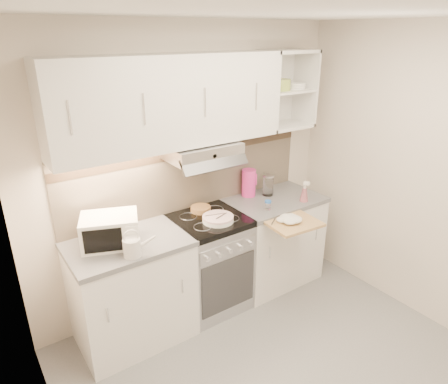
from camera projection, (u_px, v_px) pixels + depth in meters
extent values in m
plane|color=gray|center=(291.00, 380.00, 2.96)|extent=(3.00, 3.00, 0.00)
cube|color=beige|center=(190.00, 170.00, 3.56)|extent=(3.00, 0.04, 2.50)
cube|color=beige|center=(52.00, 323.00, 1.70)|extent=(0.04, 2.80, 2.50)
cube|color=beige|center=(434.00, 182.00, 3.29)|extent=(0.04, 2.80, 2.50)
cube|color=white|center=(322.00, 10.00, 2.02)|extent=(3.00, 2.80, 0.04)
cube|color=#C6B299|center=(191.00, 174.00, 3.56)|extent=(2.40, 0.02, 0.64)
cube|color=#37291E|center=(191.00, 152.00, 3.48)|extent=(2.40, 0.01, 0.08)
cube|color=white|center=(171.00, 102.00, 3.05)|extent=(1.90, 0.34, 0.70)
cube|color=white|center=(286.00, 90.00, 3.69)|extent=(0.50, 0.34, 0.70)
cylinder|color=#97B043|center=(280.00, 85.00, 3.63)|extent=(0.19, 0.19, 0.10)
cylinder|color=white|center=(296.00, 86.00, 3.74)|extent=(0.18, 0.18, 0.06)
cube|color=#B7B7BC|center=(202.00, 150.00, 3.32)|extent=(0.60, 0.40, 0.12)
cube|color=white|center=(132.00, 293.00, 3.24)|extent=(0.90, 0.60, 0.86)
cube|color=slate|center=(127.00, 244.00, 3.07)|extent=(0.92, 0.62, 0.04)
cube|color=white|center=(272.00, 241.00, 4.03)|extent=(0.90, 0.60, 0.86)
cube|color=slate|center=(274.00, 200.00, 3.86)|extent=(0.92, 0.62, 0.04)
cube|color=#B7B7BC|center=(210.00, 265.00, 3.64)|extent=(0.60, 0.58, 0.85)
cube|color=black|center=(209.00, 220.00, 3.47)|extent=(0.60, 0.60, 0.05)
cube|color=white|center=(110.00, 230.00, 2.99)|extent=(0.50, 0.44, 0.23)
cube|color=black|center=(118.00, 238.00, 2.87)|extent=(0.26, 0.11, 0.18)
cylinder|color=silver|center=(132.00, 248.00, 2.84)|extent=(0.13, 0.13, 0.14)
cone|color=silver|center=(145.00, 243.00, 2.87)|extent=(0.18, 0.07, 0.11)
torus|color=silver|center=(131.00, 237.00, 2.81)|extent=(0.11, 0.04, 0.11)
cylinder|color=white|center=(218.00, 220.00, 3.39)|extent=(0.27, 0.27, 0.02)
cylinder|color=white|center=(218.00, 219.00, 3.38)|extent=(0.27, 0.27, 0.02)
cylinder|color=white|center=(218.00, 217.00, 3.37)|extent=(0.27, 0.27, 0.02)
cube|color=silver|center=(218.00, 216.00, 3.37)|extent=(0.17, 0.04, 0.01)
cylinder|color=#AB764E|center=(201.00, 209.00, 3.57)|extent=(0.18, 0.18, 0.05)
cylinder|color=#E32E8F|center=(249.00, 183.00, 3.87)|extent=(0.13, 0.13, 0.27)
cube|color=#E32E8F|center=(256.00, 179.00, 3.87)|extent=(0.03, 0.04, 0.11)
cylinder|color=white|center=(268.00, 186.00, 3.90)|extent=(0.11, 0.11, 0.19)
cylinder|color=#B7B7BC|center=(268.00, 176.00, 3.86)|extent=(0.11, 0.11, 0.02)
cylinder|color=white|center=(268.00, 206.00, 3.60)|extent=(0.06, 0.06, 0.07)
cylinder|color=blue|center=(268.00, 202.00, 3.59)|extent=(0.06, 0.06, 0.02)
cone|color=pink|center=(304.00, 195.00, 3.77)|extent=(0.08, 0.08, 0.13)
cube|color=tan|center=(292.00, 222.00, 3.44)|extent=(0.47, 0.43, 0.02)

